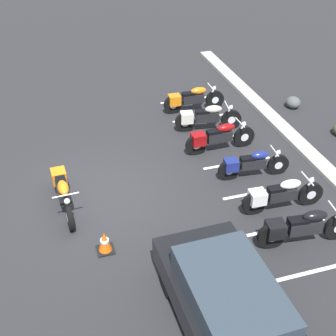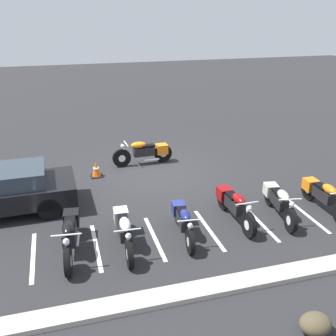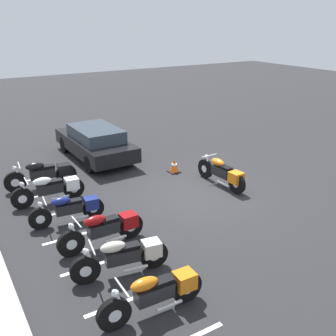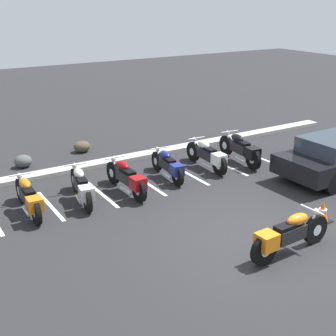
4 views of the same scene
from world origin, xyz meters
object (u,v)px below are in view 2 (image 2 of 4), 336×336
motorcycle_orange_featured (146,152)px  parked_bike_1 (279,200)px  parked_bike_0 (322,195)px  parked_bike_4 (124,229)px  traffic_cone (96,170)px  parked_bike_3 (183,220)px  parked_bike_5 (70,233)px  landscape_rock_1 (316,324)px  parked_bike_2 (234,204)px

motorcycle_orange_featured → parked_bike_1: bearing=116.3°
motorcycle_orange_featured → parked_bike_0: bearing=127.4°
parked_bike_4 → traffic_cone: (0.19, -4.46, -0.21)m
parked_bike_3 → parked_bike_5: bearing=-85.2°
parked_bike_0 → parked_bike_3: bearing=-85.1°
landscape_rock_1 → motorcycle_orange_featured: bearing=-83.2°
parked_bike_3 → parked_bike_2: bearing=108.8°
motorcycle_orange_featured → parked_bike_2: (-1.36, 4.73, -0.01)m
parked_bike_5 → landscape_rock_1: (-4.03, 3.83, -0.28)m
parked_bike_1 → parked_bike_3: (2.86, 0.25, -0.03)m
parked_bike_4 → landscape_rock_1: bearing=39.2°
parked_bike_4 → landscape_rock_1: parked_bike_4 is taller
parked_bike_2 → landscape_rock_1: bearing=-5.0°
parked_bike_1 → parked_bike_5: 5.64m
parked_bike_2 → parked_bike_1: bearing=84.7°
parked_bike_2 → parked_bike_3: size_ratio=1.09×
traffic_cone → motorcycle_orange_featured: bearing=-160.0°
parked_bike_5 → traffic_cone: bearing=172.5°
traffic_cone → parked_bike_2: bearing=129.0°
parked_bike_2 → parked_bike_4: (3.08, 0.43, -0.01)m
parked_bike_4 → landscape_rock_1: (-2.77, 3.71, -0.26)m
parked_bike_1 → parked_bike_5: (5.64, 0.21, 0.03)m
parked_bike_1 → parked_bike_4: parked_bike_4 is taller
parked_bike_1 → landscape_rock_1: 4.35m
parked_bike_2 → traffic_cone: parked_bike_2 is taller
parked_bike_4 → parked_bike_5: bearing=-92.9°
parked_bike_0 → landscape_rock_1: size_ratio=3.66×
parked_bike_2 → parked_bike_4: bearing=-82.8°
motorcycle_orange_featured → parked_bike_3: 5.09m
parked_bike_0 → parked_bike_2: size_ratio=0.98×
motorcycle_orange_featured → traffic_cone: 2.04m
parked_bike_0 → parked_bike_1: size_ratio=1.01×
landscape_rock_1 → traffic_cone: traffic_cone is taller
parked_bike_0 → parked_bike_3: size_ratio=1.07×
parked_bike_1 → parked_bike_4: (4.38, 0.33, 0.00)m
parked_bike_1 → parked_bike_3: bearing=-75.6°
parked_bike_0 → parked_bike_1: same height
parked_bike_1 → parked_bike_2: size_ratio=0.98×
parked_bike_1 → parked_bike_3: parked_bike_1 is taller
parked_bike_2 → parked_bike_4: parked_bike_2 is taller
parked_bike_5 → traffic_cone: (-1.07, -4.34, -0.23)m
parked_bike_1 → parked_bike_3: 2.87m
parked_bike_1 → parked_bike_4: size_ratio=0.99×
parked_bike_2 → parked_bike_4: 3.11m
parked_bike_5 → parked_bike_1: bearing=98.4°
parked_bike_1 → parked_bike_2: 1.31m
landscape_rock_1 → parked_bike_3: bearing=-71.7°
landscape_rock_1 → parked_bike_4: bearing=-53.3°
parked_bike_4 → landscape_rock_1: 4.63m
parked_bike_3 → parked_bike_4: parked_bike_4 is taller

